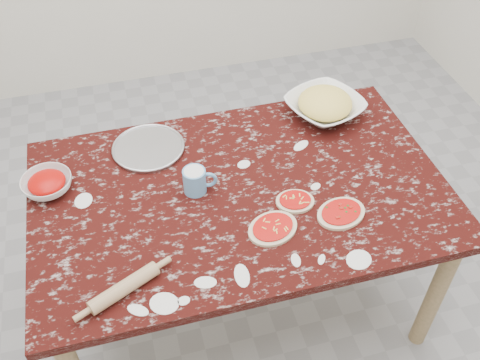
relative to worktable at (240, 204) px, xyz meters
name	(u,v)px	position (x,y,z in m)	size (l,w,h in m)	color
ground	(240,297)	(0.00, 0.00, -0.67)	(4.00, 4.00, 0.00)	gray
worktable	(240,204)	(0.00, 0.00, 0.00)	(1.60, 1.00, 0.75)	black
pizza_tray	(148,148)	(-0.31, 0.33, 0.09)	(0.30, 0.30, 0.01)	#B2B2B7
sauce_bowl	(47,184)	(-0.71, 0.19, 0.11)	(0.19, 0.19, 0.06)	white
cheese_bowl	(325,107)	(0.49, 0.36, 0.12)	(0.32, 0.32, 0.08)	white
flour_mug	(196,180)	(-0.16, 0.04, 0.14)	(0.13, 0.09, 0.10)	#5F99CC
pizza_left	(273,228)	(0.06, -0.23, 0.09)	(0.23, 0.21, 0.02)	beige
pizza_mid	(295,201)	(0.18, -0.12, 0.09)	(0.16, 0.14, 0.02)	beige
pizza_right	(341,213)	(0.33, -0.23, 0.09)	(0.23, 0.19, 0.02)	beige
rolling_pin	(124,288)	(-0.49, -0.36, 0.11)	(0.05, 0.05, 0.25)	tan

